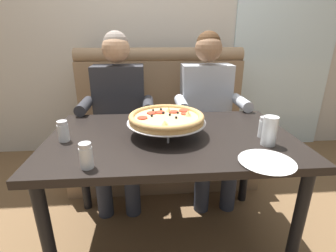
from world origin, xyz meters
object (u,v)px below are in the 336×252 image
(shaker_oregano, at_px, (263,129))
(patio_chair, at_px, (252,89))
(shaker_parmesan, at_px, (63,133))
(shaker_pepper_flakes, at_px, (86,157))
(booth_bench, at_px, (162,131))
(diner_right, at_px, (208,106))
(diner_left, at_px, (119,108))
(drinking_glass, at_px, (269,132))
(dining_table, at_px, (171,149))
(plate_near_left, at_px, (267,160))
(pizza, at_px, (167,118))

(shaker_oregano, relative_size, patio_chair, 0.13)
(shaker_parmesan, distance_m, shaker_pepper_flakes, 0.35)
(booth_bench, relative_size, diner_right, 1.24)
(diner_left, xyz_separation_m, patio_chair, (1.67, 1.42, -0.19))
(booth_bench, height_order, shaker_oregano, booth_bench)
(diner_right, xyz_separation_m, drinking_glass, (0.13, -0.78, 0.08))
(booth_bench, height_order, drinking_glass, booth_bench)
(patio_chair, bearing_deg, shaker_parmesan, -132.42)
(booth_bench, distance_m, shaker_parmesan, 1.14)
(diner_left, bearing_deg, dining_table, -60.07)
(diner_left, distance_m, shaker_parmesan, 0.69)
(dining_table, height_order, diner_right, diner_right)
(booth_bench, xyz_separation_m, plate_near_left, (0.39, -1.23, 0.33))
(dining_table, bearing_deg, plate_near_left, -41.55)
(diner_left, distance_m, plate_near_left, 1.22)
(drinking_glass, bearing_deg, patio_chair, 69.08)
(shaker_oregano, bearing_deg, diner_right, 101.90)
(booth_bench, xyz_separation_m, dining_table, (0.00, -0.88, 0.24))
(diner_left, height_order, drinking_glass, diner_left)
(booth_bench, bearing_deg, pizza, -91.63)
(booth_bench, relative_size, plate_near_left, 6.37)
(drinking_glass, bearing_deg, diner_right, 99.17)
(diner_right, bearing_deg, diner_left, 180.00)
(shaker_oregano, xyz_separation_m, patio_chair, (0.82, 2.10, -0.24))
(booth_bench, distance_m, shaker_pepper_flakes, 1.32)
(drinking_glass, relative_size, patio_chair, 0.17)
(drinking_glass, bearing_deg, shaker_pepper_flakes, -169.36)
(booth_bench, xyz_separation_m, diner_right, (0.35, -0.27, 0.31))
(shaker_parmesan, relative_size, patio_chair, 0.13)
(dining_table, relative_size, diner_right, 1.06)
(pizza, bearing_deg, shaker_parmesan, -175.47)
(shaker_pepper_flakes, relative_size, plate_near_left, 0.46)
(diner_left, xyz_separation_m, diner_right, (0.71, 0.00, 0.00))
(booth_bench, distance_m, shaker_oregano, 1.13)
(pizza, distance_m, shaker_pepper_flakes, 0.50)
(diner_right, distance_m, drinking_glass, 0.79)
(shaker_pepper_flakes, distance_m, plate_near_left, 0.78)
(dining_table, distance_m, drinking_glass, 0.53)
(shaker_oregano, height_order, plate_near_left, shaker_oregano)
(diner_right, bearing_deg, patio_chair, 55.75)
(dining_table, relative_size, drinking_glass, 9.03)
(shaker_oregano, bearing_deg, shaker_pepper_flakes, -163.44)
(dining_table, relative_size, shaker_oregano, 11.88)
(drinking_glass, bearing_deg, shaker_parmesan, 172.85)
(dining_table, distance_m, shaker_oregano, 0.52)
(dining_table, bearing_deg, diner_left, 119.93)
(shaker_parmesan, distance_m, plate_near_left, 1.01)
(shaker_oregano, height_order, patio_chair, patio_chair)
(diner_left, distance_m, patio_chair, 2.20)
(plate_near_left, height_order, patio_chair, patio_chair)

